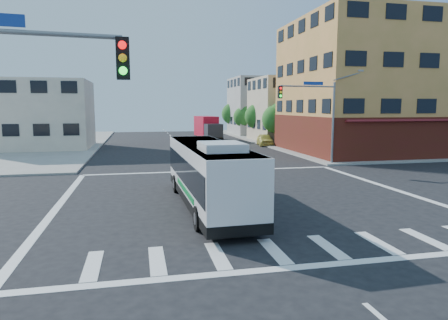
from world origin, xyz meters
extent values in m
plane|color=black|center=(0.00, 0.00, 0.00)|extent=(120.00, 120.00, 0.00)
cube|color=gray|center=(35.00, 35.00, 0.07)|extent=(50.00, 50.00, 0.15)
cube|color=#D68F4C|center=(20.00, 18.50, 7.00)|extent=(18.00, 15.00, 14.00)
cube|color=#501712|center=(20.00, 18.50, 2.00)|extent=(18.09, 15.08, 4.00)
cube|color=maroon|center=(20.00, 11.40, 3.60)|extent=(16.00, 1.60, 0.51)
cube|color=#B8AD8D|center=(17.00, 34.00, 4.50)|extent=(12.00, 10.00, 9.00)
cube|color=#A1A19B|center=(17.00, 48.00, 5.00)|extent=(12.00, 10.00, 10.00)
cube|color=beige|center=(-17.00, 30.00, 4.00)|extent=(12.00, 10.00, 8.00)
cylinder|color=slate|center=(10.80, 10.80, 3.50)|extent=(0.18, 0.18, 7.00)
cylinder|color=slate|center=(8.30, 10.55, 6.60)|extent=(5.01, 0.62, 0.12)
cube|color=black|center=(5.80, 10.30, 6.10)|extent=(0.32, 0.30, 1.00)
sphere|color=#FF0C0C|center=(5.80, 10.13, 6.40)|extent=(0.20, 0.20, 0.20)
sphere|color=yellow|center=(5.80, 10.13, 6.10)|extent=(0.20, 0.20, 0.20)
sphere|color=#19FF33|center=(5.80, 10.13, 5.80)|extent=(0.20, 0.20, 0.20)
cube|color=navy|center=(8.80, 10.60, 6.85)|extent=(1.80, 0.22, 0.28)
cube|color=gray|center=(13.30, 11.05, 8.00)|extent=(0.50, 0.22, 0.14)
cylinder|color=slate|center=(-8.30, -10.55, 6.60)|extent=(5.01, 0.62, 0.12)
cube|color=black|center=(-5.80, -10.30, 6.10)|extent=(0.32, 0.30, 1.00)
sphere|color=#FF0C0C|center=(-5.80, -10.47, 6.40)|extent=(0.20, 0.20, 0.20)
sphere|color=yellow|center=(-5.80, -10.47, 6.10)|extent=(0.20, 0.20, 0.20)
sphere|color=#19FF33|center=(-5.80, -10.47, 5.80)|extent=(0.20, 0.20, 0.20)
cylinder|color=#322012|center=(11.80, 28.00, 0.96)|extent=(0.28, 0.28, 1.92)
sphere|color=#16501D|center=(11.80, 28.00, 3.37)|extent=(3.60, 3.60, 3.60)
sphere|color=#16501D|center=(12.20, 27.70, 4.27)|extent=(2.52, 2.52, 2.52)
cylinder|color=#322012|center=(11.80, 36.00, 1.00)|extent=(0.28, 0.28, 1.99)
sphere|color=#16501D|center=(11.80, 36.00, 3.51)|extent=(3.80, 3.80, 3.80)
sphere|color=#16501D|center=(12.20, 35.70, 4.46)|extent=(2.66, 2.66, 2.66)
cylinder|color=#322012|center=(11.80, 44.00, 0.94)|extent=(0.28, 0.28, 1.89)
sphere|color=#16501D|center=(11.80, 44.00, 3.25)|extent=(3.40, 3.40, 3.40)
sphere|color=#16501D|center=(12.20, 43.70, 4.10)|extent=(2.38, 2.38, 2.38)
cylinder|color=#322012|center=(11.80, 52.00, 1.01)|extent=(0.28, 0.28, 2.03)
sphere|color=#16501D|center=(11.80, 52.00, 3.63)|extent=(4.00, 4.00, 4.00)
sphere|color=#16501D|center=(12.20, 51.70, 4.63)|extent=(2.80, 2.80, 2.80)
cube|color=black|center=(-2.15, -1.42, 0.53)|extent=(2.78, 11.74, 0.44)
cube|color=white|center=(-2.15, -1.42, 1.72)|extent=(2.77, 11.72, 2.77)
cube|color=black|center=(-2.15, -1.42, 1.89)|extent=(2.81, 11.37, 1.21)
cube|color=black|center=(-2.30, 4.35, 1.80)|extent=(2.28, 0.12, 1.31)
cube|color=#E5590C|center=(-2.30, 4.38, 2.77)|extent=(1.86, 0.10, 0.27)
cube|color=white|center=(-2.15, -1.42, 3.05)|extent=(2.72, 11.48, 0.12)
cube|color=white|center=(-2.08, -4.33, 3.28)|extent=(1.79, 2.18, 0.35)
cube|color=#02762C|center=(-3.39, -1.94, 1.02)|extent=(0.15, 5.34, 0.27)
cube|color=#02762C|center=(-0.89, -1.88, 1.02)|extent=(0.15, 5.34, 0.27)
cylinder|color=black|center=(-3.41, 2.28, 0.51)|extent=(0.32, 1.02, 1.01)
cylinder|color=#99999E|center=(-3.54, 2.27, 0.51)|extent=(0.05, 0.51, 0.51)
cylinder|color=black|center=(-1.09, 2.34, 0.51)|extent=(0.32, 1.02, 1.01)
cylinder|color=#99999E|center=(-0.95, 2.34, 0.51)|extent=(0.05, 0.51, 0.51)
cylinder|color=black|center=(-3.22, -5.18, 0.51)|extent=(0.32, 1.02, 1.01)
cylinder|color=#99999E|center=(-3.36, -5.18, 0.51)|extent=(0.05, 0.51, 0.51)
cylinder|color=black|center=(-0.90, -5.12, 0.51)|extent=(0.32, 1.02, 1.01)
cylinder|color=#99999E|center=(-0.76, -5.12, 0.51)|extent=(0.05, 0.51, 0.51)
cube|color=#29282E|center=(4.92, 34.69, 1.27)|extent=(2.47, 2.39, 2.54)
cube|color=black|center=(5.03, 33.77, 1.66)|extent=(2.05, 0.31, 0.98)
cube|color=#B60E26|center=(4.51, 38.38, 2.05)|extent=(2.94, 5.70, 2.93)
cube|color=black|center=(4.64, 37.21, 0.54)|extent=(3.01, 8.01, 0.29)
cylinder|color=black|center=(3.88, 34.77, 0.49)|extent=(0.38, 1.00, 0.98)
cylinder|color=black|center=(5.92, 35.00, 0.49)|extent=(0.38, 1.00, 0.98)
cylinder|color=black|center=(3.56, 37.59, 0.49)|extent=(0.38, 1.00, 0.98)
cylinder|color=black|center=(5.60, 37.81, 0.49)|extent=(0.38, 1.00, 0.98)
cylinder|color=black|center=(3.29, 40.01, 0.49)|extent=(0.38, 1.00, 0.98)
cylinder|color=black|center=(5.33, 40.24, 0.49)|extent=(0.38, 1.00, 0.98)
imported|color=#DACD5B|center=(10.42, 28.22, 0.75)|extent=(2.44, 4.64, 1.51)
camera|label=1|loc=(-5.50, -20.55, 4.94)|focal=32.00mm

